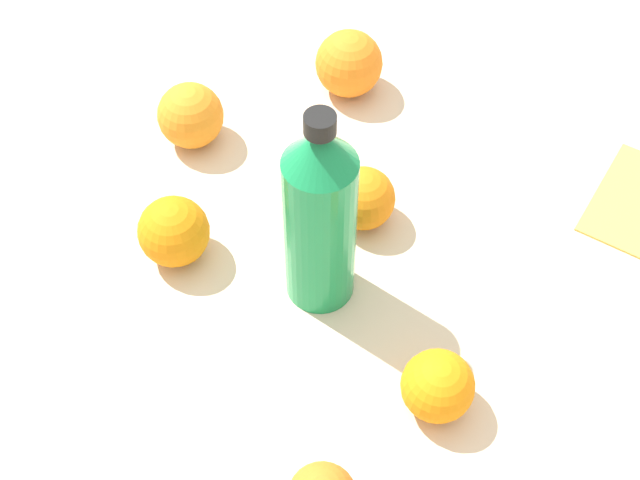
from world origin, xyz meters
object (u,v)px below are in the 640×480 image
(water_bottle, at_px, (320,216))
(orange_2, at_px, (174,232))
(orange_0, at_px, (363,198))
(orange_4, at_px, (438,386))
(orange_5, at_px, (191,116))
(orange_3, at_px, (349,63))

(water_bottle, bearing_deg, orange_2, 114.33)
(water_bottle, height_order, orange_0, water_bottle)
(water_bottle, height_order, orange_2, water_bottle)
(water_bottle, relative_size, orange_0, 3.56)
(water_bottle, distance_m, orange_4, 0.19)
(orange_2, bearing_deg, orange_5, -117.47)
(orange_0, distance_m, orange_2, 0.21)
(orange_2, xyz_separation_m, orange_3, (-0.28, -0.15, 0.00))
(orange_4, bearing_deg, orange_0, -101.20)
(orange_2, relative_size, orange_5, 0.98)
(orange_5, bearing_deg, orange_4, 100.09)
(orange_0, height_order, orange_4, same)
(orange_4, bearing_deg, water_bottle, -77.85)
(orange_3, xyz_separation_m, orange_4, (0.13, 0.42, -0.01))
(orange_2, bearing_deg, water_bottle, 137.84)
(orange_2, height_order, orange_4, orange_2)
(orange_2, distance_m, orange_4, 0.32)
(water_bottle, xyz_separation_m, orange_5, (0.04, -0.26, -0.08))
(orange_3, distance_m, orange_5, 0.21)
(orange_2, relative_size, orange_3, 0.92)
(orange_0, height_order, orange_2, orange_2)
(water_bottle, distance_m, orange_0, 0.13)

